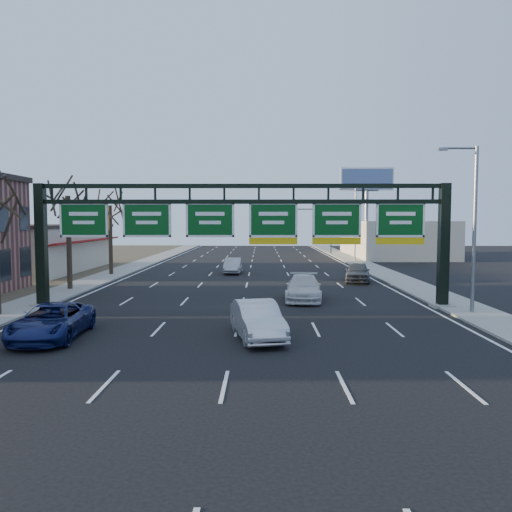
{
  "coord_description": "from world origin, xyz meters",
  "views": [
    {
      "loc": [
        1.12,
        -20.92,
        5.05
      ],
      "look_at": [
        0.86,
        5.17,
        3.2
      ],
      "focal_mm": 35.0,
      "sensor_mm": 36.0,
      "label": 1
    }
  ],
  "objects_px": {
    "car_blue_suv": "(52,321)",
    "car_silver_sedan": "(257,320)",
    "car_white_wagon": "(303,288)",
    "sign_gantry": "(244,228)"
  },
  "relations": [
    {
      "from": "car_blue_suv",
      "to": "car_silver_sedan",
      "type": "distance_m",
      "value": 8.81
    },
    {
      "from": "car_blue_suv",
      "to": "car_silver_sedan",
      "type": "xyz_separation_m",
      "value": [
        8.81,
        0.16,
        0.05
      ]
    },
    {
      "from": "car_white_wagon",
      "to": "sign_gantry",
      "type": "bearing_deg",
      "value": -139.56
    },
    {
      "from": "car_silver_sedan",
      "to": "car_white_wagon",
      "type": "height_order",
      "value": "car_silver_sedan"
    },
    {
      "from": "car_blue_suv",
      "to": "sign_gantry",
      "type": "bearing_deg",
      "value": 41.82
    },
    {
      "from": "sign_gantry",
      "to": "car_blue_suv",
      "type": "height_order",
      "value": "sign_gantry"
    },
    {
      "from": "car_blue_suv",
      "to": "car_silver_sedan",
      "type": "bearing_deg",
      "value": -1.86
    },
    {
      "from": "sign_gantry",
      "to": "car_blue_suv",
      "type": "relative_size",
      "value": 4.59
    },
    {
      "from": "sign_gantry",
      "to": "car_blue_suv",
      "type": "bearing_deg",
      "value": -135.28
    },
    {
      "from": "car_white_wagon",
      "to": "car_blue_suv",
      "type": "bearing_deg",
      "value": -132.82
    }
  ]
}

